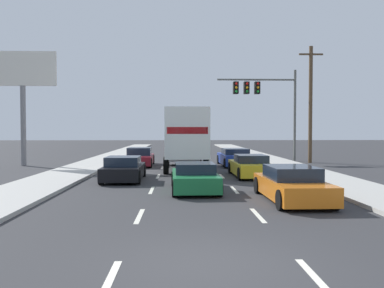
% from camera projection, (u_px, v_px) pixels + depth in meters
% --- Properties ---
extents(ground_plane, '(140.00, 140.00, 0.00)m').
position_uv_depth(ground_plane, '(187.00, 161.00, 32.33)').
color(ground_plane, '#333335').
extents(sidewalk_right, '(2.85, 80.00, 0.14)m').
position_uv_depth(sidewalk_right, '(286.00, 165.00, 27.54)').
color(sidewalk_right, '#B2AFA8').
rests_on(sidewalk_right, ground_plane).
extents(sidewalk_left, '(2.85, 80.00, 0.14)m').
position_uv_depth(sidewalk_left, '(88.00, 166.00, 27.13)').
color(sidewalk_left, '#B2AFA8').
rests_on(sidewalk_left, ground_plane).
extents(lane_markings, '(3.54, 52.00, 0.01)m').
position_uv_depth(lane_markings, '(188.00, 168.00, 26.58)').
color(lane_markings, silver).
rests_on(lane_markings, ground_plane).
extents(car_maroon, '(1.97, 4.57, 1.26)m').
position_uv_depth(car_maroon, '(140.00, 158.00, 28.08)').
color(car_maroon, maroon).
rests_on(car_maroon, ground_plane).
extents(car_black, '(1.90, 4.20, 1.19)m').
position_uv_depth(car_black, '(124.00, 169.00, 19.75)').
color(car_black, black).
rests_on(car_black, ground_plane).
extents(box_truck, '(2.68, 8.91, 3.67)m').
position_uv_depth(box_truck, '(185.00, 136.00, 24.83)').
color(box_truck, white).
rests_on(box_truck, ground_plane).
extents(car_green, '(1.96, 4.14, 1.14)m').
position_uv_depth(car_green, '(195.00, 178.00, 16.37)').
color(car_green, '#196B38').
rests_on(car_green, ground_plane).
extents(car_blue, '(2.08, 4.75, 1.21)m').
position_uv_depth(car_blue, '(235.00, 158.00, 27.96)').
color(car_blue, '#1E389E').
rests_on(car_blue, ground_plane).
extents(car_yellow, '(1.92, 4.36, 1.17)m').
position_uv_depth(car_yellow, '(250.00, 166.00, 21.43)').
color(car_yellow, yellow).
rests_on(car_yellow, ground_plane).
extents(car_orange, '(1.94, 4.51, 1.20)m').
position_uv_depth(car_orange, '(292.00, 185.00, 14.08)').
color(car_orange, orange).
rests_on(car_orange, ground_plane).
extents(traffic_signal_mast, '(6.28, 0.69, 7.23)m').
position_uv_depth(traffic_signal_mast, '(260.00, 94.00, 31.89)').
color(traffic_signal_mast, '#595B56').
rests_on(traffic_signal_mast, ground_plane).
extents(utility_pole_mid, '(1.80, 0.28, 8.75)m').
position_uv_depth(utility_pole_mid, '(310.00, 103.00, 30.38)').
color(utility_pole_mid, brown).
rests_on(utility_pole_mid, ground_plane).
extents(roadside_billboard, '(4.61, 0.36, 7.89)m').
position_uv_depth(roadside_billboard, '(23.00, 83.00, 27.82)').
color(roadside_billboard, slate).
rests_on(roadside_billboard, ground_plane).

